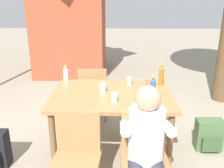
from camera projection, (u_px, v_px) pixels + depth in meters
ground_plane at (112, 149)px, 3.32m from camera, size 24.00×24.00×0.00m
dining_table at (112, 101)px, 3.10m from camera, size 1.43×1.04×0.77m
chair_near_right at (144, 155)px, 2.38m from camera, size 0.46×0.46×0.87m
chair_far_left at (93, 91)px, 3.94m from camera, size 0.48×0.48×0.87m
chair_near_left at (77, 154)px, 2.40m from camera, size 0.47×0.47×0.87m
person_in_white_shirt at (147, 146)px, 2.23m from camera, size 0.47×0.61×1.18m
bottle_blue at (153, 86)px, 3.01m from camera, size 0.06×0.06×0.23m
bottle_clear at (66, 74)px, 3.47m from camera, size 0.06×0.06×0.22m
bottle_amber at (161, 75)px, 3.32m from camera, size 0.06×0.06×0.30m
cup_glass at (114, 97)px, 2.82m from camera, size 0.07×0.07×0.10m
cup_terracotta at (149, 82)px, 3.32m from camera, size 0.08×0.08×0.08m
cup_white at (103, 88)px, 3.08m from camera, size 0.08×0.08×0.11m
cup_steel at (130, 80)px, 3.36m from camera, size 0.07×0.07×0.10m
backpack_by_far_side at (209, 135)px, 3.27m from camera, size 0.33×0.24×0.40m
brick_kiosk at (70, 14)px, 6.21m from camera, size 1.86×1.99×2.74m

